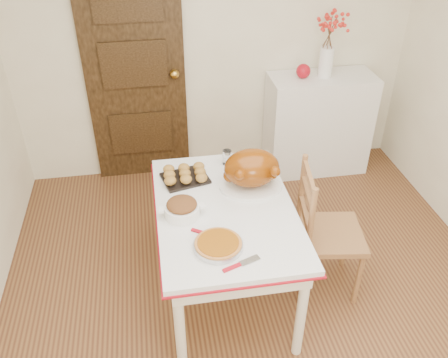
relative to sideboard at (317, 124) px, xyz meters
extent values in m
cube|color=#4B2818|center=(-0.93, -1.78, -0.47)|extent=(3.50, 4.00, 0.00)
cube|color=#EEE7C6|center=(-0.93, 0.22, 0.78)|extent=(3.50, 0.00, 2.50)
cube|color=black|center=(-1.63, 0.19, 0.56)|extent=(0.85, 0.06, 2.06)
cube|color=white|center=(0.00, 0.00, 0.00)|extent=(0.94, 0.42, 0.94)
sphere|color=#A50C19|center=(-0.19, 0.00, 0.53)|extent=(0.12, 0.12, 0.12)
cylinder|color=#86450B|center=(-1.23, -1.81, 0.31)|extent=(0.29, 0.29, 0.06)
cylinder|color=white|center=(-1.03, -0.97, 0.34)|extent=(0.07, 0.07, 0.11)
camera|label=1|loc=(-1.52, -3.72, 2.08)|focal=37.84mm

